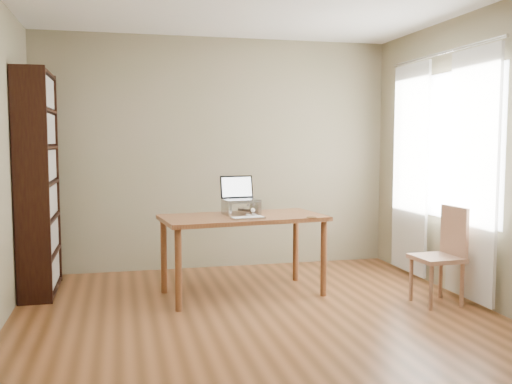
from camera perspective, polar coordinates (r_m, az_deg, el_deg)
The scene contains 10 objects.
room at distance 4.31m, azimuth 1.52°, elevation 3.17°, with size 4.04×4.54×2.64m.
bookshelf at distance 5.76m, azimuth -20.92°, elevation 0.83°, with size 0.30×0.90×2.10m.
curtains at distance 5.80m, azimuth 17.78°, elevation 2.14°, with size 0.03×1.90×2.25m.
desk at distance 5.35m, azimuth -1.32°, elevation -3.33°, with size 1.58×0.92×0.75m.
laptop_stand at distance 5.41m, azimuth -1.51°, elevation -1.40°, with size 0.32×0.25×0.13m.
laptop at distance 5.45m, azimuth -1.63°, elevation -0.21°, with size 0.35×0.31×0.23m.
keyboard at distance 5.12m, azimuth -0.82°, elevation -2.60°, with size 0.32×0.17×0.02m.
coaster at distance 5.23m, azimuth 5.57°, elevation -2.54°, with size 0.09×0.09×0.01m, color #56351D.
cat at distance 5.45m, azimuth -1.18°, elevation -1.63°, with size 0.23×0.47×0.13m.
chair at distance 5.35m, azimuth 18.25°, elevation -5.71°, with size 0.41×0.41×0.87m.
Camera 1 is at (-1.08, -4.15, 1.45)m, focal length 40.00 mm.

